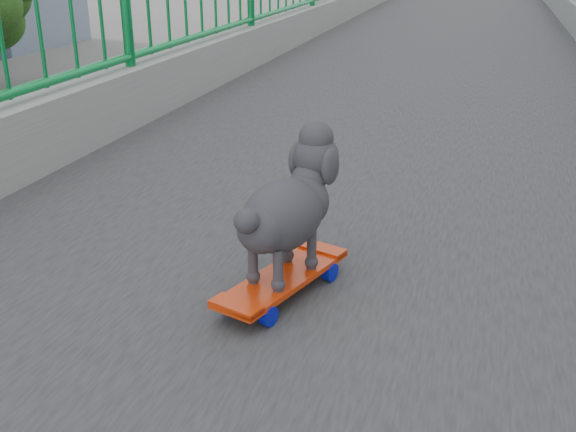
% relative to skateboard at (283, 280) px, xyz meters
% --- Properties ---
extents(footbridge, '(3.00, 24.00, 7.00)m').
position_rel_skateboard_xyz_m(footbridge, '(0.04, 1.70, -1.83)').
color(footbridge, '#2D2D2F').
rests_on(footbridge, ground).
extents(railing, '(3.00, 24.00, 1.42)m').
position_rel_skateboard_xyz_m(railing, '(0.04, 1.70, 0.17)').
color(railing, gray).
rests_on(railing, footbridge).
extents(skateboard, '(0.28, 0.49, 0.06)m').
position_rel_skateboard_xyz_m(skateboard, '(0.00, 0.00, 0.00)').
color(skateboard, '#EC3208').
rests_on(skateboard, footbridge).
extents(poodle, '(0.26, 0.42, 0.37)m').
position_rel_skateboard_xyz_m(poodle, '(0.01, 0.02, 0.21)').
color(poodle, '#2D2B30').
rests_on(poodle, skateboard).
extents(car_2, '(2.48, 5.37, 1.49)m').
position_rel_skateboard_xyz_m(car_2, '(-12.36, 18.80, -6.30)').
color(car_2, '#95969A').
rests_on(car_2, ground).
extents(car_5, '(1.57, 4.51, 1.49)m').
position_rel_skateboard_xyz_m(car_5, '(-5.96, 10.04, -6.30)').
color(car_5, red).
rests_on(car_5, ground).
extents(car_6, '(2.37, 5.14, 1.43)m').
position_rel_skateboard_xyz_m(car_6, '(-9.16, 19.23, -6.33)').
color(car_6, silver).
rests_on(car_6, ground).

